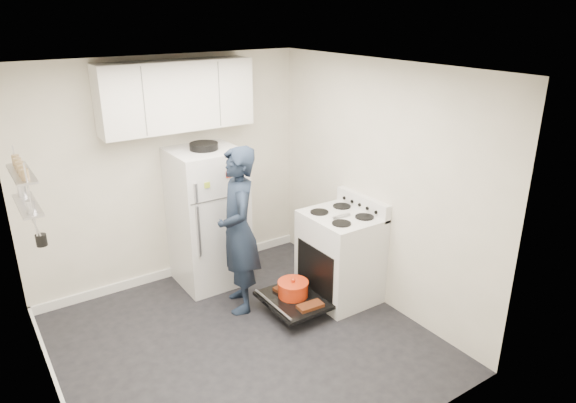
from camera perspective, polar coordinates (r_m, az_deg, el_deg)
room at (r=4.42m, az=-6.02°, el=-2.47°), size 3.21×3.21×2.51m
electric_range at (r=5.48m, az=5.70°, el=-6.19°), size 0.66×0.76×1.10m
open_oven_door at (r=5.33m, az=0.58°, el=-10.27°), size 0.55×0.70×0.24m
refrigerator at (r=5.73m, az=-8.88°, el=-1.69°), size 0.72×0.74×1.62m
upper_cabinets at (r=5.46m, az=-12.26°, el=11.42°), size 1.60×0.33×0.70m
wall_shelf_rack at (r=4.29m, az=-27.19°, el=1.18°), size 0.14×0.60×0.61m
person at (r=5.14m, az=-5.52°, el=-3.24°), size 0.60×0.73×1.72m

